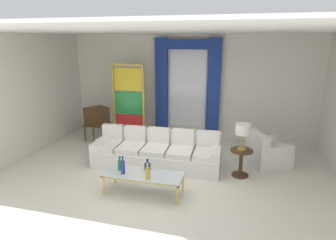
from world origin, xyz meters
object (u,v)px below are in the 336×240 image
bottle_amber_squat (147,172)px  armchair_white (267,153)px  bottle_crystal_tall (120,165)px  coffee_table (143,175)px  stained_glass_divider (129,104)px  bottle_ruby_flask (123,166)px  couch_white_long (157,152)px  peacock_figurine (138,137)px  table_lamp_brass (243,130)px  vintage_tv (97,117)px  round_side_table (241,160)px  bottle_blue_decanter (147,166)px

bottle_amber_squat → armchair_white: 3.11m
bottle_crystal_tall → armchair_white: (2.82, 1.98, -0.23)m
coffee_table → bottle_amber_squat: (0.14, -0.18, 0.16)m
armchair_white → stained_glass_divider: 3.94m
stained_glass_divider → bottle_ruby_flask: bearing=-69.8°
couch_white_long → peacock_figurine: couch_white_long is taller
bottle_crystal_tall → peacock_figurine: 2.53m
bottle_amber_squat → armchair_white: (2.19, 2.20, -0.25)m
bottle_crystal_tall → table_lamp_brass: size_ratio=0.50×
bottle_ruby_flask → armchair_white: bearing=38.0°
bottle_amber_squat → vintage_tv: bearing=132.4°
couch_white_long → round_side_table: size_ratio=4.96×
armchair_white → round_side_table: armchair_white is taller
bottle_ruby_flask → vintage_tv: vintage_tv is taller
bottle_ruby_flask → stained_glass_divider: (-1.08, 2.94, 0.50)m
coffee_table → round_side_table: 2.16m
bottle_ruby_flask → peacock_figurine: bearing=105.2°
round_side_table → bottle_crystal_tall: bearing=-151.7°
coffee_table → bottle_crystal_tall: size_ratio=5.25×
peacock_figurine → table_lamp_brass: size_ratio=1.05×
vintage_tv → round_side_table: size_ratio=2.26×
bottle_blue_decanter → bottle_amber_squat: 0.40m
bottle_blue_decanter → bottle_amber_squat: size_ratio=0.71×
coffee_table → peacock_figurine: peacock_figurine is taller
couch_white_long → vintage_tv: size_ratio=2.19×
couch_white_long → bottle_crystal_tall: couch_white_long is taller
bottle_amber_squat → table_lamp_brass: (1.62, 1.43, 0.49)m
bottle_amber_squat → bottle_ruby_flask: 0.52m
peacock_figurine → vintage_tv: bearing=-179.6°
couch_white_long → coffee_table: couch_white_long is taller
bottle_blue_decanter → bottle_crystal_tall: (-0.51, -0.16, 0.03)m
couch_white_long → vintage_tv: (-2.15, 1.14, 0.42)m
bottle_ruby_flask → table_lamp_brass: table_lamp_brass is taller
bottle_ruby_flask → bottle_amber_squat: bearing=-9.5°
armchair_white → bottle_amber_squat: bearing=-134.9°
bottle_blue_decanter → vintage_tv: size_ratio=0.17×
couch_white_long → round_side_table: couch_white_long is taller
bottle_blue_decanter → armchair_white: size_ratio=0.21×
coffee_table → armchair_white: 3.08m
peacock_figurine → bottle_amber_squat: bearing=-65.5°
armchair_white → couch_white_long: bearing=-164.5°
bottle_blue_decanter → bottle_ruby_flask: (-0.38, -0.29, 0.07)m
armchair_white → round_side_table: (-0.57, -0.76, 0.07)m
bottle_crystal_tall → bottle_ruby_flask: bottle_ruby_flask is taller
bottle_crystal_tall → bottle_amber_squat: size_ratio=0.90×
bottle_blue_decanter → table_lamp_brass: bearing=31.1°
couch_white_long → bottle_ruby_flask: bearing=-99.3°
couch_white_long → bottle_blue_decanter: bearing=-82.5°
bottle_blue_decanter → stained_glass_divider: bearing=119.0°
bottle_blue_decanter → stained_glass_divider: stained_glass_divider is taller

